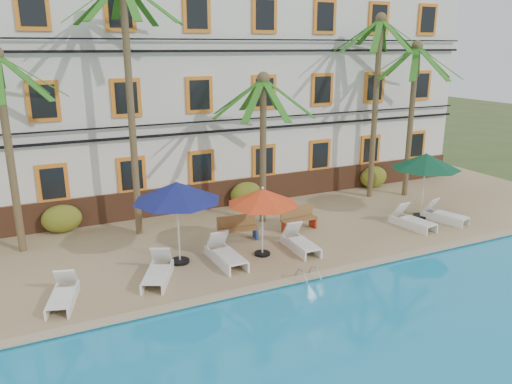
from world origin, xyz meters
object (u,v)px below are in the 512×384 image
lounger_f (444,215)px  lounger_b (158,271)px  palm_b (129,77)px  lounger_e (412,220)px  palm_a (5,123)px  palm_c (263,126)px  lounger_a (63,294)px  pool_ladder (308,279)px  lounger_c (226,254)px  palm_e (413,98)px  umbrella_blue (177,192)px  bench_left (238,228)px  umbrella_red (263,197)px  palm_d (377,83)px  umbrella_green (426,161)px  bench_right (298,218)px  lounger_d (300,242)px

lounger_f → lounger_b: bearing=-178.6°
palm_b → lounger_e: size_ratio=4.74×
palm_a → palm_c: bearing=-5.3°
palm_b → lounger_a: palm_b is taller
pool_ladder → lounger_c: bearing=129.2°
palm_e → lounger_c: 12.20m
lounger_b → lounger_e: 10.36m
palm_c → umbrella_blue: (-4.30, -2.50, -1.49)m
lounger_b → pool_ladder: bearing=-24.8°
lounger_a → lounger_f: lounger_f is taller
palm_c → umbrella_blue: bearing=-149.9°
lounger_b → bench_left: bearing=29.8°
umbrella_red → palm_e: bearing=20.6°
bench_left → lounger_f: bearing=-11.6°
palm_d → umbrella_green: (0.05, -3.40, -2.92)m
bench_right → lounger_e: bearing=-22.0°
palm_a → palm_e: bearing=-1.3°
lounger_b → lounger_e: size_ratio=1.02×
umbrella_blue → lounger_e: size_ratio=1.46×
umbrella_green → lounger_d: (-6.39, -0.87, -2.11)m
umbrella_red → lounger_a: 6.82m
palm_c → bench_right: bearing=-60.2°
palm_a → lounger_c: size_ratio=3.39×
palm_c → lounger_c: size_ratio=2.92×
palm_d → lounger_d: palm_d is taller
umbrella_blue → lounger_e: bearing=-4.1°
umbrella_blue → lounger_f: (11.05, -0.69, -2.17)m
lounger_c → lounger_e: 7.99m
palm_b → lounger_b: palm_b is taller
lounger_c → pool_ladder: (1.84, -2.26, -0.31)m
lounger_e → palm_b: bearing=158.5°
umbrella_green → lounger_e: bearing=-147.1°
palm_e → lounger_b: (-13.18, -3.94, -4.36)m
palm_e → lounger_d: bearing=-155.1°
palm_c → pool_ladder: bearing=-101.3°
umbrella_blue → lounger_c: 2.63m
lounger_f → bench_right: (-5.91, 1.73, 0.19)m
umbrella_blue → lounger_b: 2.57m
lounger_b → palm_c: bearing=33.4°
lounger_d → bench_left: (-1.59, 1.82, 0.18)m
palm_d → umbrella_red: palm_d is taller
umbrella_blue → lounger_f: size_ratio=1.47×
palm_c → umbrella_blue: 5.19m
palm_d → lounger_d: size_ratio=4.34×
lounger_a → bench_left: 6.75m
palm_a → palm_e: size_ratio=0.97×
lounger_c → palm_a: bearing=146.6°
lounger_d → umbrella_blue: bearing=169.5°
palm_a → lounger_e: 15.23m
palm_c → pool_ladder: size_ratio=8.08×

